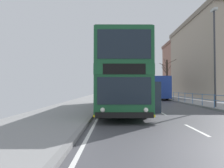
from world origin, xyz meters
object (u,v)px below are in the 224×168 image
object	(u,v)px
double_decker_bus_main	(119,79)
background_bus_far_lane	(154,88)
street_lamp_far_side	(215,50)
background_building_00	(188,68)
bare_tree_far_00	(167,77)
background_building_01	(215,59)

from	to	relation	value
double_decker_bus_main	background_bus_far_lane	size ratio (longest dim) A/B	1.26
background_bus_far_lane	street_lamp_far_side	xyz separation A→B (m)	(1.82, -13.05, 2.90)
double_decker_bus_main	street_lamp_far_side	size ratio (longest dim) A/B	1.47
background_bus_far_lane	background_building_00	bearing A→B (deg)	54.10
bare_tree_far_00	background_building_00	world-z (taller)	background_building_00
double_decker_bus_main	background_building_00	bearing A→B (deg)	59.93
double_decker_bus_main	bare_tree_far_00	distance (m)	20.05
background_building_00	background_building_01	xyz separation A→B (m)	(-1.26, -13.91, -0.09)
background_building_00	background_building_01	bearing A→B (deg)	-95.16
background_building_00	background_bus_far_lane	bearing A→B (deg)	-125.90
double_decker_bus_main	background_bus_far_lane	distance (m)	15.19
street_lamp_far_side	double_decker_bus_main	bearing A→B (deg)	-172.55
double_decker_bus_main	bare_tree_far_00	bearing A→B (deg)	63.74
double_decker_bus_main	bare_tree_far_00	xyz separation A→B (m)	(8.85, 17.94, 1.32)
double_decker_bus_main	background_building_01	bearing A→B (deg)	45.29
background_bus_far_lane	street_lamp_far_side	bearing A→B (deg)	-82.05
double_decker_bus_main	background_bus_far_lane	world-z (taller)	double_decker_bus_main
background_bus_far_lane	bare_tree_far_00	bearing A→B (deg)	51.56
background_bus_far_lane	bare_tree_far_00	size ratio (longest dim) A/B	1.39
background_bus_far_lane	background_building_00	distance (m)	20.82
background_building_00	bare_tree_far_00	bearing A→B (deg)	-125.07
street_lamp_far_side	bare_tree_far_00	xyz separation A→B (m)	(1.27, 16.95, -1.03)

